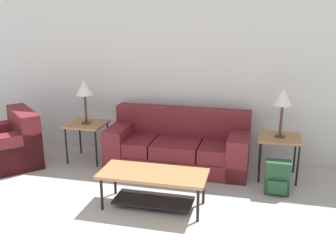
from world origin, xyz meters
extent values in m
cube|color=silver|center=(0.00, 4.28, 1.30)|extent=(9.13, 0.06, 2.60)
cube|color=maroon|center=(-0.05, 3.70, 0.11)|extent=(2.03, 0.88, 0.22)
cube|color=maroon|center=(-0.72, 3.69, 0.32)|extent=(0.66, 0.78, 0.20)
cube|color=maroon|center=(-0.05, 3.68, 0.32)|extent=(0.66, 0.78, 0.20)
cube|color=maroon|center=(0.62, 3.67, 0.32)|extent=(0.66, 0.78, 0.20)
cube|color=maroon|center=(-0.05, 4.00, 0.62)|extent=(2.02, 0.29, 0.40)
cube|color=maroon|center=(-0.92, 3.71, 0.29)|extent=(0.29, 0.86, 0.58)
cube|color=maroon|center=(0.82, 3.69, 0.29)|extent=(0.29, 0.86, 0.58)
cube|color=maroon|center=(-2.55, 3.17, 0.20)|extent=(1.31, 1.30, 0.40)
cube|color=maroon|center=(-2.34, 3.40, 0.60)|extent=(0.89, 0.84, 0.40)
cube|color=maroon|center=(-2.29, 2.93, 0.28)|extent=(0.79, 0.83, 0.56)
cube|color=#A87042|center=(-0.07, 2.46, 0.41)|extent=(1.22, 0.53, 0.04)
cylinder|color=black|center=(-0.62, 2.25, 0.20)|extent=(0.03, 0.03, 0.39)
cylinder|color=black|center=(0.48, 2.25, 0.20)|extent=(0.03, 0.03, 0.39)
cylinder|color=black|center=(-0.62, 2.67, 0.20)|extent=(0.03, 0.03, 0.39)
cylinder|color=black|center=(0.48, 2.67, 0.20)|extent=(0.03, 0.03, 0.39)
cube|color=black|center=(-0.07, 2.46, 0.08)|extent=(0.91, 0.37, 0.02)
cube|color=#A87042|center=(-1.45, 3.66, 0.57)|extent=(0.56, 0.53, 0.03)
cylinder|color=black|center=(-1.68, 3.43, 0.28)|extent=(0.03, 0.03, 0.55)
cylinder|color=black|center=(-1.21, 3.43, 0.28)|extent=(0.03, 0.03, 0.55)
cylinder|color=black|center=(-1.68, 3.88, 0.28)|extent=(0.03, 0.03, 0.55)
cylinder|color=black|center=(-1.21, 3.88, 0.28)|extent=(0.03, 0.03, 0.55)
cube|color=#A87042|center=(1.35, 3.66, 0.57)|extent=(0.56, 0.53, 0.03)
cylinder|color=black|center=(1.11, 3.43, 0.28)|extent=(0.03, 0.03, 0.55)
cylinder|color=black|center=(1.58, 3.43, 0.28)|extent=(0.03, 0.03, 0.55)
cylinder|color=black|center=(1.11, 3.88, 0.28)|extent=(0.03, 0.03, 0.55)
cylinder|color=black|center=(1.58, 3.88, 0.28)|extent=(0.03, 0.03, 0.55)
cylinder|color=#472D1E|center=(-1.45, 3.66, 0.59)|extent=(0.14, 0.14, 0.02)
cylinder|color=#472D1E|center=(-1.45, 3.66, 0.81)|extent=(0.04, 0.04, 0.41)
cone|color=white|center=(-1.45, 3.66, 1.13)|extent=(0.25, 0.25, 0.22)
cylinder|color=#472D1E|center=(1.35, 3.66, 0.59)|extent=(0.14, 0.14, 0.02)
cylinder|color=#472D1E|center=(1.35, 3.66, 0.81)|extent=(0.04, 0.04, 0.41)
cone|color=white|center=(1.35, 3.66, 1.13)|extent=(0.25, 0.25, 0.22)
cube|color=#23472D|center=(1.33, 3.15, 0.21)|extent=(0.30, 0.18, 0.43)
cube|color=#23472D|center=(1.33, 3.04, 0.13)|extent=(0.22, 0.05, 0.17)
cylinder|color=#23472D|center=(1.24, 3.26, 0.23)|extent=(0.02, 0.02, 0.32)
cylinder|color=#23472D|center=(1.41, 3.26, 0.23)|extent=(0.02, 0.02, 0.32)
camera|label=1|loc=(1.01, -1.30, 2.12)|focal=40.00mm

